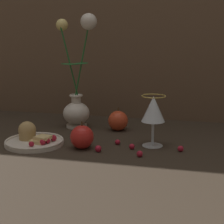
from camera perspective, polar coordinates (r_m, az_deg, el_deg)
ground_plane at (r=1.17m, az=-0.94°, el=-4.41°), size 2.40×2.40×0.00m
vase at (r=1.31m, az=-5.32°, el=2.98°), size 0.15×0.09×0.39m
plate_with_pastries at (r=1.16m, az=-11.98°, el=-4.00°), size 0.18×0.18×0.07m
wine_glass at (r=1.10m, az=6.31°, el=0.18°), size 0.07×0.07×0.15m
apple_beside_vase at (r=1.28m, az=0.93°, el=-1.33°), size 0.07×0.07×0.08m
apple_near_glass at (r=1.09m, az=-4.60°, el=-3.81°), size 0.07×0.07×0.08m
berry_near_plate at (r=1.08m, az=10.42°, el=-5.52°), size 0.02×0.02×0.02m
berry_front_center at (r=1.09m, az=3.05°, el=-5.27°), size 0.02×0.02×0.02m
berry_by_glass_stem at (r=1.03m, az=4.25°, el=-6.37°), size 0.02×0.02×0.02m
berry_under_candlestick at (r=1.13m, az=0.85°, el=-4.60°), size 0.02×0.02×0.02m
berry_far_right at (r=1.06m, az=-2.11°, el=-5.61°), size 0.02×0.02×0.02m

